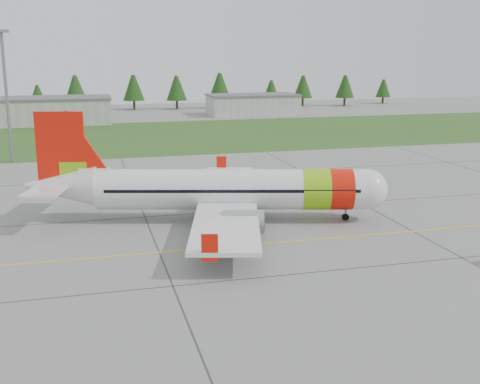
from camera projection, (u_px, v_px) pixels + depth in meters
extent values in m
plane|color=gray|center=(355.00, 268.00, 49.13)|extent=(320.00, 320.00, 0.00)
cylinder|color=silver|center=(233.00, 189.00, 62.24)|extent=(28.11, 11.09, 4.19)
sphere|color=silver|center=(367.00, 189.00, 62.29)|extent=(4.19, 4.19, 4.19)
cone|color=silver|center=(61.00, 186.00, 62.09)|extent=(8.34, 5.95, 4.19)
cube|color=black|center=(371.00, 186.00, 62.21)|extent=(2.37, 3.14, 0.60)
cylinder|color=#7EC30E|center=(315.00, 189.00, 62.27)|extent=(3.78, 4.84, 4.27)
cylinder|color=red|center=(340.00, 189.00, 62.28)|extent=(3.36, 4.73, 4.27)
cube|color=silver|center=(227.00, 200.00, 62.51)|extent=(14.37, 34.79, 0.39)
cube|color=red|center=(221.00, 164.00, 79.01)|extent=(1.30, 0.51, 2.15)
cube|color=red|center=(210.00, 248.00, 45.73)|extent=(1.30, 0.51, 2.15)
cylinder|color=gray|center=(243.00, 193.00, 68.41)|extent=(4.31, 3.16, 2.26)
cylinder|color=gray|center=(244.00, 222.00, 56.90)|extent=(4.31, 3.16, 2.26)
cube|color=red|center=(61.00, 152.00, 61.26)|extent=(4.88, 1.62, 8.17)
cube|color=#7EC30E|center=(74.00, 174.00, 61.81)|extent=(2.82, 1.14, 2.58)
cube|color=silver|center=(56.00, 183.00, 62.02)|extent=(6.44, 12.83, 0.24)
cylinder|color=slate|center=(346.00, 213.00, 62.88)|extent=(0.19, 0.19, 1.51)
cylinder|color=black|center=(345.00, 217.00, 62.97)|extent=(0.78, 0.48, 0.73)
cylinder|color=slate|center=(218.00, 204.00, 65.69)|extent=(0.24, 0.24, 2.04)
cylinder|color=black|center=(214.00, 208.00, 65.80)|extent=(1.20, 0.75, 1.12)
cylinder|color=slate|center=(216.00, 219.00, 59.84)|extent=(0.24, 0.24, 2.04)
cylinder|color=black|center=(212.00, 223.00, 59.94)|extent=(1.20, 0.75, 1.12)
imported|color=silver|center=(66.00, 151.00, 93.78)|extent=(1.66, 1.59, 4.18)
cube|color=#30561E|center=(185.00, 135.00, 126.28)|extent=(320.00, 50.00, 0.03)
cube|color=gold|center=(318.00, 239.00, 56.65)|extent=(120.00, 0.25, 0.02)
cube|color=#A8A8A3|center=(42.00, 111.00, 144.49)|extent=(32.00, 14.00, 6.00)
cube|color=#A8A8A3|center=(253.00, 105.00, 165.77)|extent=(24.00, 12.00, 5.20)
cylinder|color=slate|center=(7.00, 99.00, 93.46)|extent=(0.50, 0.50, 20.00)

